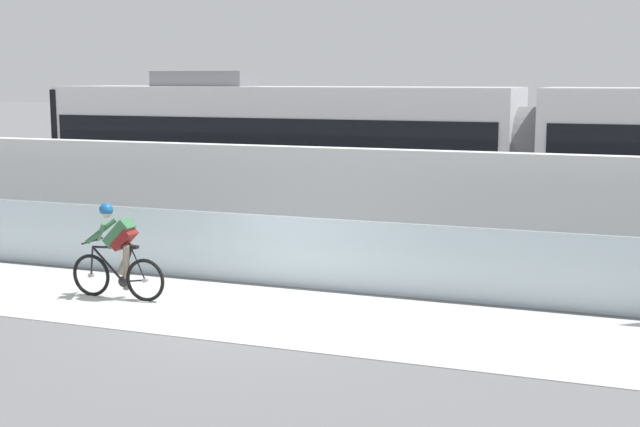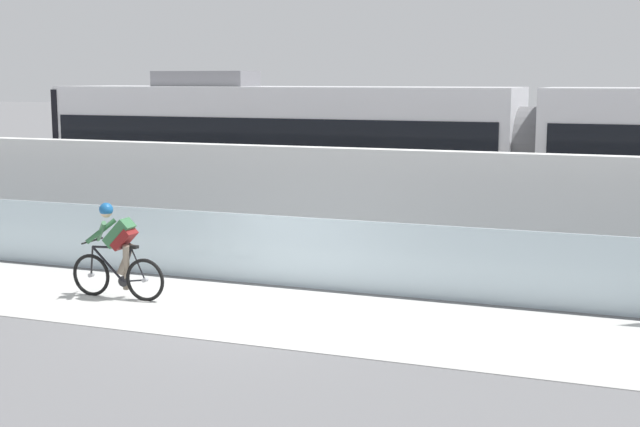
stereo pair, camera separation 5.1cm
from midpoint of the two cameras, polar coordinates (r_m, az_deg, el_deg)
ground_plane at (r=14.09m, az=-4.91°, el=-6.30°), size 200.00×200.00×0.00m
bike_path_deck at (r=14.09m, az=-4.91°, el=-6.28°), size 32.00×3.20×0.01m
glass_parapet at (r=15.59m, az=-1.97°, el=-2.45°), size 32.00×0.05×1.25m
concrete_barrier_wall at (r=17.15m, az=0.36°, el=0.41°), size 32.00×0.36×2.33m
tram_rail_near at (r=19.65m, az=2.90°, el=-1.96°), size 32.00×0.08×0.01m
tram_rail_far at (r=21.00m, az=4.12°, el=-1.28°), size 32.00×0.08×0.01m
tram at (r=19.33m, az=13.42°, el=3.29°), size 22.56×2.54×3.81m
cyclist_on_bike at (r=15.03m, az=-12.84°, el=-2.47°), size 1.77×0.58×1.61m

